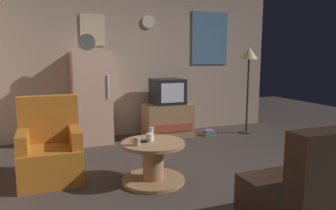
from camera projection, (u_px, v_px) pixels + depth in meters
The scene contains 13 objects.
ground_plane at pixel (199, 179), 3.73m from camera, with size 12.00×12.00×0.00m, color #3D332D.
wall_with_art at pixel (141, 63), 5.80m from camera, with size 5.20×0.12×2.58m.
fridge at pixel (91, 97), 5.21m from camera, with size 0.60×0.62×1.77m.
tv_stand at pixel (167, 120), 5.66m from camera, with size 0.84×0.53×0.59m.
crt_tv at pixel (167, 91), 5.58m from camera, with size 0.54×0.51×0.44m.
standing_lamp at pixel (249, 60), 5.77m from camera, with size 0.32×0.32×1.59m.
coffee_table at pixel (153, 162), 3.61m from camera, with size 0.72×0.72×0.47m.
wine_glass at pixel (151, 134), 3.65m from camera, with size 0.05×0.05×0.15m, color silver.
mug_ceramic_white at pixel (150, 137), 3.60m from camera, with size 0.08×0.08×0.09m, color silver.
mug_ceramic_tan at pixel (137, 141), 3.43m from camera, with size 0.08×0.08×0.09m, color tan.
remote_control at pixel (140, 141), 3.55m from camera, with size 0.15×0.04×0.02m, color black.
armchair at pixel (50, 151), 3.68m from camera, with size 0.68×0.68×0.96m.
book_stack at pixel (209, 133), 5.78m from camera, with size 0.21×0.17×0.10m.
Camera 1 is at (-1.61, -3.19, 1.42)m, focal length 33.97 mm.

